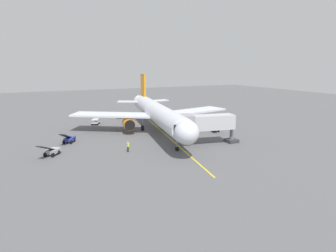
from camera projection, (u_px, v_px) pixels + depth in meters
The scene contains 9 objects.
ground_plane at pixel (146, 131), 62.01m from camera, with size 220.00×220.00×0.00m, color #565659.
apron_lead_in_line at pixel (171, 139), 55.28m from camera, with size 0.24×40.00×0.01m, color yellow.
airplane at pixel (157, 113), 60.02m from camera, with size 34.22×40.16×11.50m.
jet_bridge at pixel (203, 123), 50.81m from camera, with size 11.52×4.76×5.40m.
ground_crew_marshaller at pixel (128, 147), 46.98m from camera, with size 0.27×0.41×1.71m.
baggage_cart_near_nose at pixel (95, 122), 68.57m from camera, with size 2.34×2.94×1.27m.
belt_loader_portside at pixel (52, 151), 45.30m from camera, with size 3.74×4.36×2.32m.
belt_loader_starboard_side at pixel (215, 128), 61.72m from camera, with size 2.69×4.71×2.32m.
belt_loader_rear_apron at pixel (69, 139), 52.66m from camera, with size 3.25×4.59×2.32m.
Camera 1 is at (22.18, 56.47, 13.70)m, focal length 31.56 mm.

